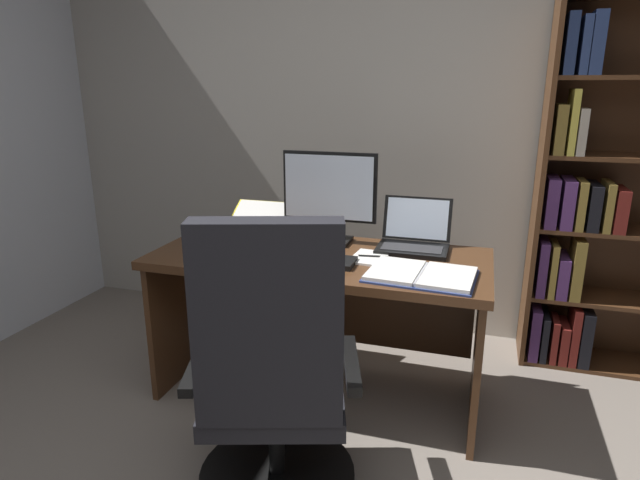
{
  "coord_description": "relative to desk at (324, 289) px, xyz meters",
  "views": [
    {
      "loc": [
        0.46,
        -0.78,
        1.49
      ],
      "look_at": [
        -0.22,
        1.43,
        0.81
      ],
      "focal_mm": 29.91,
      "sensor_mm": 36.0,
      "label": 1
    }
  ],
  "objects": [
    {
      "name": "open_binder",
      "position": [
        0.49,
        -0.24,
        0.21
      ],
      "size": [
        0.46,
        0.34,
        0.02
      ],
      "rotation": [
        0.0,
        0.0,
        -0.08
      ],
      "color": "navy",
      "rests_on": "desk"
    },
    {
      "name": "reading_stand_with_book",
      "position": [
        -0.42,
        0.2,
        0.28
      ],
      "size": [
        0.32,
        0.27,
        0.15
      ],
      "color": "black",
      "rests_on": "desk"
    },
    {
      "name": "laptop",
      "position": [
        0.41,
        0.15,
        0.25
      ],
      "size": [
        0.33,
        0.29,
        0.23
      ],
      "color": "black",
      "rests_on": "desk"
    },
    {
      "name": "office_chair",
      "position": [
        0.06,
        -0.82,
        -0.06
      ],
      "size": [
        0.7,
        0.61,
        1.1
      ],
      "rotation": [
        0.0,
        0.0,
        0.3
      ],
      "color": "black",
      "rests_on": "ground"
    },
    {
      "name": "pen",
      "position": [
        0.26,
        -0.06,
        0.21
      ],
      "size": [
        0.14,
        0.03,
        0.01
      ],
      "primitive_type": "cylinder",
      "rotation": [
        0.0,
        1.57,
        0.14
      ],
      "color": "black",
      "rests_on": "notepad"
    },
    {
      "name": "coffee_mug",
      "position": [
        -0.58,
        -0.02,
        0.25
      ],
      "size": [
        0.08,
        0.08,
        0.1
      ],
      "primitive_type": "cylinder",
      "color": "#334C7A",
      "rests_on": "desk"
    },
    {
      "name": "wall_back",
      "position": [
        0.24,
        0.88,
        0.86
      ],
      "size": [
        5.06,
        0.12,
        2.77
      ],
      "primitive_type": "cube",
      "color": "#B2ADA3",
      "rests_on": "ground"
    },
    {
      "name": "keyboard",
      "position": [
        -0.02,
        -0.19,
        0.21
      ],
      "size": [
        0.42,
        0.15,
        0.02
      ],
      "primitive_type": "cube",
      "color": "black",
      "rests_on": "desk"
    },
    {
      "name": "desk",
      "position": [
        0.0,
        0.0,
        0.0
      ],
      "size": [
        1.56,
        0.69,
        0.72
      ],
      "color": "#4C2D19",
      "rests_on": "ground"
    },
    {
      "name": "notepad",
      "position": [
        0.24,
        -0.06,
        0.21
      ],
      "size": [
        0.17,
        0.22,
        0.01
      ],
      "primitive_type": "cube",
      "rotation": [
        0.0,
        0.0,
        -0.09
      ],
      "color": "silver",
      "rests_on": "desk"
    },
    {
      "name": "computer_mouse",
      "position": [
        -0.32,
        -0.19,
        0.22
      ],
      "size": [
        0.06,
        0.1,
        0.04
      ],
      "primitive_type": "ellipsoid",
      "color": "black",
      "rests_on": "desk"
    },
    {
      "name": "bookshelf",
      "position": [
        1.29,
        0.65,
        0.36
      ],
      "size": [
        0.81,
        0.31,
        1.9
      ],
      "color": "#4C2D19",
      "rests_on": "ground"
    },
    {
      "name": "monitor",
      "position": [
        -0.02,
        0.15,
        0.43
      ],
      "size": [
        0.47,
        0.16,
        0.45
      ],
      "color": "black",
      "rests_on": "desk"
    }
  ]
}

